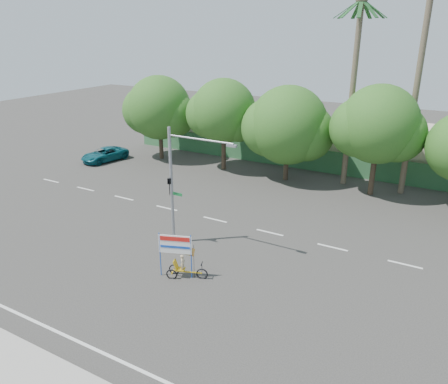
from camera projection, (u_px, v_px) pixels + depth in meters
The scene contains 13 objects.
ground at pixel (168, 285), 21.79m from camera, with size 120.00×120.00×0.00m, color #33302D.
fence at pixel (311, 160), 38.94m from camera, with size 38.00×0.08×2.00m, color #336B3D.
building_left at pixel (236, 127), 46.85m from camera, with size 12.00×8.00×4.00m, color beige.
building_right at pixel (415, 151), 38.64m from camera, with size 14.00×8.00×3.60m, color beige.
tree_far_left at pixel (159, 110), 41.22m from camera, with size 7.14×6.00×7.96m.
tree_left at pixel (223, 113), 37.89m from camera, with size 6.66×5.60×8.07m.
tree_center at pixel (287, 127), 35.35m from camera, with size 7.62×6.40×7.85m.
tree_right at pixel (378, 127), 31.85m from camera, with size 6.90×5.80×8.36m.
palm_tall at pixel (422, 52), 30.27m from camera, with size 3.73×3.79×17.45m.
palm_short at pixel (354, 73), 32.91m from camera, with size 3.73×3.79×14.45m.
traffic_signal at pixel (176, 198), 25.01m from camera, with size 4.72×1.10×7.00m.
trike_billboard at pixel (180, 260), 22.19m from camera, with size 2.38×1.09×2.47m.
pickup_truck at pixel (105, 154), 41.84m from camera, with size 2.10×4.56×1.27m, color #0D535E.
Camera 1 is at (11.65, -14.92, 12.09)m, focal length 35.00 mm.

